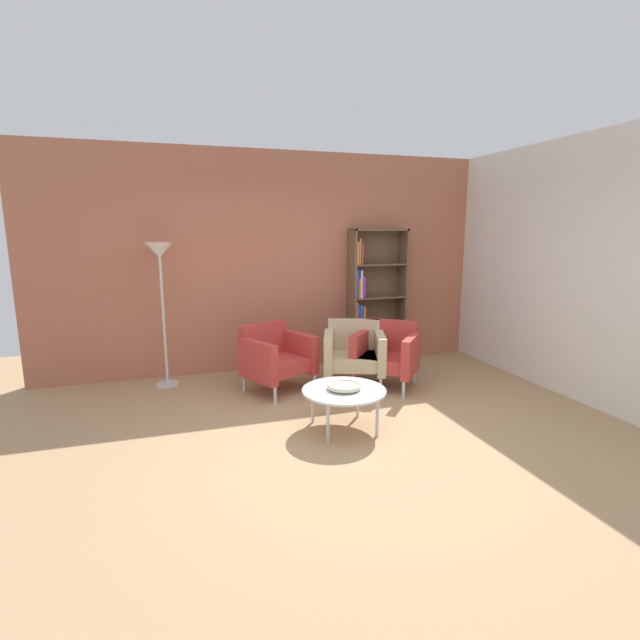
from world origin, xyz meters
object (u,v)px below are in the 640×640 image
object	(u,v)px
decorative_bowl	(344,386)
armchair_corner_red	(354,352)
bookshelf_tall	(371,299)
armchair_by_bookshelf	(387,353)
armchair_near_window	(275,356)
floor_lamp_torchiere	(160,267)
coffee_table_low	(344,392)

from	to	relation	value
decorative_bowl	armchair_corner_red	size ratio (longest dim) A/B	0.36
bookshelf_tall	armchair_by_bookshelf	bearing A→B (deg)	-103.00
armchair_near_window	decorative_bowl	bearing A→B (deg)	-100.53
bookshelf_tall	armchair_near_window	world-z (taller)	bookshelf_tall
floor_lamp_torchiere	decorative_bowl	bearing A→B (deg)	-49.33
bookshelf_tall	armchair_corner_red	size ratio (longest dim) A/B	2.14
floor_lamp_torchiere	armchair_corner_red	bearing A→B (deg)	-17.18
coffee_table_low	armchair_corner_red	distance (m)	1.34
armchair_by_bookshelf	armchair_corner_red	bearing A→B (deg)	-162.23
decorative_bowl	armchair_corner_red	xyz separation A→B (m)	(0.58, 1.20, -0.02)
bookshelf_tall	armchair_by_bookshelf	world-z (taller)	bookshelf_tall
armchair_corner_red	bookshelf_tall	bearing A→B (deg)	74.94
bookshelf_tall	coffee_table_low	xyz separation A→B (m)	(-1.18, -2.07, -0.54)
bookshelf_tall	armchair_by_bookshelf	distance (m)	1.16
coffee_table_low	armchair_near_window	xyz separation A→B (m)	(-0.38, 1.30, 0.04)
armchair_corner_red	floor_lamp_torchiere	size ratio (longest dim) A/B	0.51
armchair_corner_red	floor_lamp_torchiere	bearing A→B (deg)	-177.51
coffee_table_low	floor_lamp_torchiere	xyz separation A→B (m)	(-1.62, 1.88, 1.08)
armchair_corner_red	armchair_near_window	bearing A→B (deg)	-166.00
armchair_near_window	armchair_corner_red	xyz separation A→B (m)	(0.96, -0.10, 0.00)
bookshelf_tall	decorative_bowl	distance (m)	2.43
bookshelf_tall	armchair_by_bookshelf	xyz separation A→B (m)	(-0.24, -1.02, -0.50)
decorative_bowl	floor_lamp_torchiere	size ratio (longest dim) A/B	0.18
armchair_corner_red	armchair_by_bookshelf	distance (m)	0.40
decorative_bowl	armchair_by_bookshelf	bearing A→B (deg)	48.08
armchair_by_bookshelf	floor_lamp_torchiere	world-z (taller)	floor_lamp_torchiere
decorative_bowl	armchair_near_window	xyz separation A→B (m)	(-0.38, 1.30, -0.02)
coffee_table_low	armchair_by_bookshelf	world-z (taller)	armchair_by_bookshelf
bookshelf_tall	decorative_bowl	world-z (taller)	bookshelf_tall
armchair_near_window	floor_lamp_torchiere	world-z (taller)	floor_lamp_torchiere
decorative_bowl	floor_lamp_torchiere	distance (m)	2.68
bookshelf_tall	armchair_corner_red	bearing A→B (deg)	-124.73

